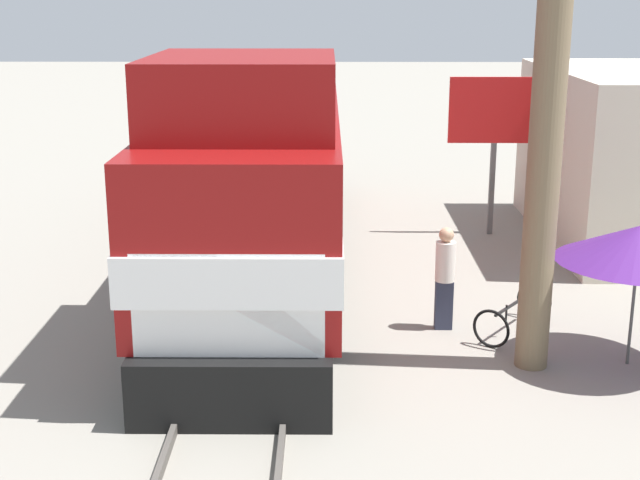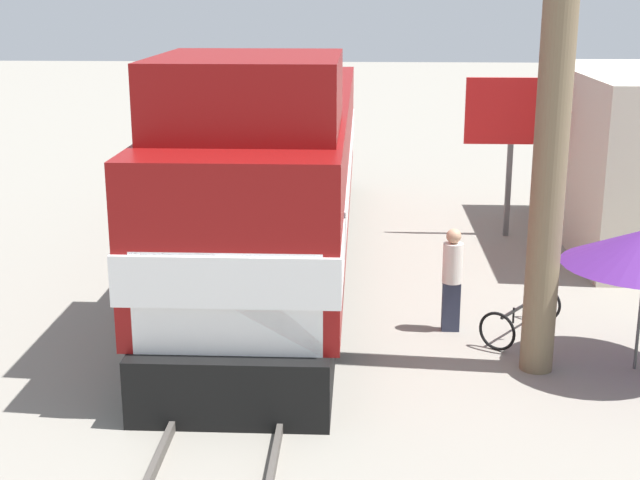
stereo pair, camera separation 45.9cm
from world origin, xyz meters
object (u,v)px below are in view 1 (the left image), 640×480
at_px(locomotive, 264,178).
at_px(vendor_umbrella, 639,244).
at_px(billboard_sign, 495,119).
at_px(bicycle, 514,313).
at_px(person_bystander, 445,274).
at_px(utility_pole, 549,98).

distance_m(locomotive, vendor_umbrella, 7.78).
height_order(billboard_sign, bicycle, billboard_sign).
relative_size(billboard_sign, person_bystander, 2.07).
bearing_deg(utility_pole, vendor_umbrella, 2.68).
relative_size(locomotive, billboard_sign, 4.16).
height_order(vendor_umbrella, billboard_sign, billboard_sign).
height_order(locomotive, vendor_umbrella, locomotive).
bearing_deg(person_bystander, locomotive, 134.13).
height_order(utility_pole, vendor_umbrella, utility_pole).
bearing_deg(billboard_sign, utility_pole, -95.33).
bearing_deg(utility_pole, billboard_sign, 84.67).
bearing_deg(locomotive, bicycle, -38.61).
xyz_separation_m(utility_pole, billboard_sign, (0.73, 7.87, -1.38)).
distance_m(utility_pole, billboard_sign, 8.02).
height_order(utility_pole, billboard_sign, utility_pole).
xyz_separation_m(locomotive, person_bystander, (3.31, -3.42, -0.96)).
xyz_separation_m(vendor_umbrella, bicycle, (-1.54, 1.33, -1.62)).
bearing_deg(vendor_umbrella, utility_pole, -177.32).
bearing_deg(billboard_sign, vendor_umbrella, -84.14).
distance_m(billboard_sign, bicycle, 6.95).
distance_m(utility_pole, bicycle, 4.07).
distance_m(person_bystander, bicycle, 1.36).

